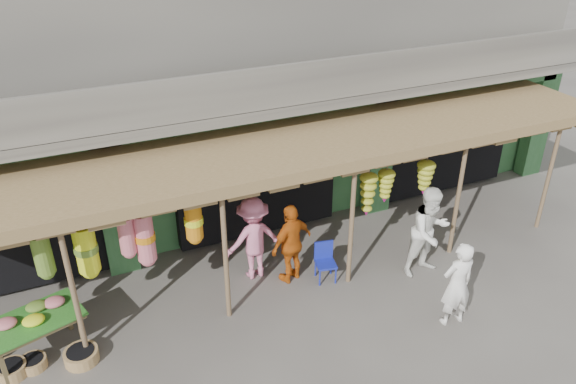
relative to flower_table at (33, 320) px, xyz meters
name	(u,v)px	position (x,y,z in m)	size (l,w,h in m)	color
ground	(298,288)	(4.70, -0.16, -0.73)	(80.00, 80.00, 0.00)	#514C47
building	(213,57)	(4.70, 4.71, 2.64)	(16.40, 6.80, 7.00)	gray
awning	(274,154)	(4.55, 0.65, 1.84)	(14.00, 2.70, 2.79)	brown
flower_table	(33,320)	(0.00, 0.00, 0.00)	(1.71, 1.29, 0.91)	brown
blue_chair	(325,259)	(5.32, -0.06, -0.29)	(0.45, 0.46, 0.80)	#18249F
basket_left	(33,363)	(-0.14, -0.27, -0.64)	(0.43, 0.43, 0.18)	olive
basket_mid	(81,356)	(0.60, -0.44, -0.63)	(0.56, 0.56, 0.22)	olive
basket_right	(12,370)	(-0.46, -0.31, -0.63)	(0.48, 0.48, 0.22)	#9C7D49
person_front	(457,284)	(6.81, -2.16, 0.11)	(0.61, 0.40, 1.68)	white
person_right	(430,232)	(7.29, -0.71, 0.22)	(0.93, 0.72, 1.91)	white
person_vendor	(292,243)	(4.70, 0.18, 0.11)	(0.99, 0.41, 1.69)	#C45912
person_shopper	(253,238)	(4.07, 0.60, 0.14)	(1.13, 0.65, 1.75)	pink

